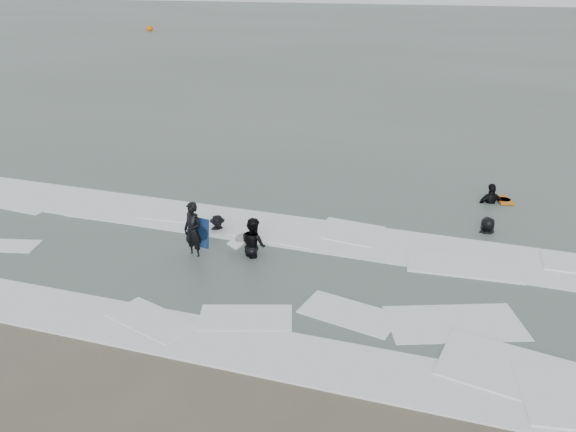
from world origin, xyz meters
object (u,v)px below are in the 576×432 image
(surfer_centre, at_px, (195,257))
(surfer_right_near, at_px, (490,204))
(surfer_right_far, at_px, (486,234))
(surfer_wading, at_px, (254,256))
(buoy, at_px, (150,28))
(surfer_breaker, at_px, (218,232))

(surfer_centre, bearing_deg, surfer_right_near, 59.74)
(surfer_centre, bearing_deg, surfer_right_far, 47.37)
(surfer_right_far, bearing_deg, surfer_centre, -2.59)
(surfer_right_near, bearing_deg, surfer_wading, 18.43)
(buoy, bearing_deg, surfer_right_far, -50.47)
(surfer_wading, bearing_deg, surfer_centre, 52.14)
(surfer_right_near, xyz_separation_m, surfer_right_far, (-0.13, -2.96, 0.00))
(surfer_breaker, xyz_separation_m, buoy, (-41.29, 63.74, 0.42))
(surfer_right_near, bearing_deg, surfer_centre, 14.63)
(surfer_centre, bearing_deg, surfer_breaker, 111.98)
(surfer_breaker, distance_m, surfer_right_near, 10.79)
(surfer_wading, bearing_deg, surfer_right_far, -117.50)
(surfer_breaker, height_order, surfer_right_near, surfer_right_near)
(surfer_centre, xyz_separation_m, buoy, (-41.39, 65.70, 0.42))
(surfer_centre, distance_m, surfer_right_far, 10.09)
(surfer_wading, distance_m, surfer_right_far, 8.22)
(surfer_wading, bearing_deg, surfer_breaker, -2.84)
(surfer_wading, bearing_deg, surfer_right_near, -103.26)
(surfer_wading, distance_m, surfer_breaker, 2.30)
(surfer_centre, relative_size, surfer_breaker, 1.29)
(surfer_breaker, relative_size, surfer_right_far, 0.84)
(surfer_centre, xyz_separation_m, surfer_wading, (1.78, 0.65, 0.00))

